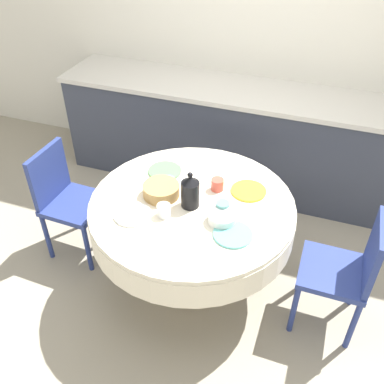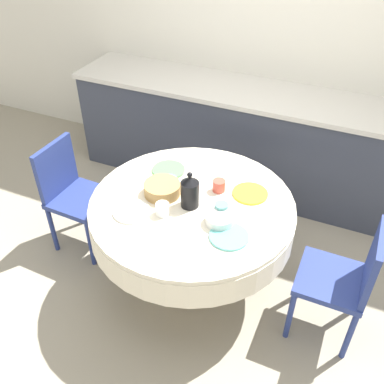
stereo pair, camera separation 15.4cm
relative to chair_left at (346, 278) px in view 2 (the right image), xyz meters
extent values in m
plane|color=#9E937F|center=(-0.99, 0.00, -0.49)|extent=(12.00, 12.00, 0.00)
cube|color=silver|center=(-0.99, 1.66, 0.81)|extent=(7.00, 0.05, 2.60)
cube|color=#383D4C|center=(-0.99, 1.32, -0.05)|extent=(3.20, 0.60, 0.88)
cube|color=beige|center=(-0.99, 1.32, 0.41)|extent=(3.24, 0.64, 0.04)
cylinder|color=brown|center=(-0.99, 0.00, -0.47)|extent=(0.44, 0.44, 0.04)
cylinder|color=brown|center=(-0.99, 0.00, -0.21)|extent=(0.11, 0.11, 0.48)
cylinder|color=silver|center=(-0.99, 0.00, 0.12)|extent=(1.30, 1.30, 0.18)
cylinder|color=silver|center=(-0.99, 0.00, 0.23)|extent=(1.29, 1.29, 0.03)
cube|color=navy|center=(-0.07, 0.00, -0.05)|extent=(0.40, 0.40, 0.04)
cube|color=navy|center=(0.11, 0.00, 0.17)|extent=(0.04, 0.38, 0.40)
cylinder|color=navy|center=(-0.25, -0.18, -0.28)|extent=(0.04, 0.04, 0.42)
cylinder|color=navy|center=(-0.25, 0.18, -0.28)|extent=(0.04, 0.04, 0.42)
cylinder|color=navy|center=(0.10, -0.18, -0.28)|extent=(0.04, 0.04, 0.42)
cylinder|color=navy|center=(0.11, 0.18, -0.28)|extent=(0.04, 0.04, 0.42)
cube|color=navy|center=(-1.90, 0.03, -0.05)|extent=(0.41, 0.41, 0.04)
cube|color=navy|center=(-2.09, 0.04, 0.17)|extent=(0.05, 0.38, 0.40)
cylinder|color=navy|center=(-1.72, 0.20, -0.28)|extent=(0.04, 0.04, 0.42)
cylinder|color=navy|center=(-1.73, -0.15, -0.28)|extent=(0.04, 0.04, 0.42)
cylinder|color=navy|center=(-2.07, 0.21, -0.28)|extent=(0.04, 0.04, 0.42)
cylinder|color=navy|center=(-2.09, -0.14, -0.28)|extent=(0.04, 0.04, 0.42)
cylinder|color=white|center=(-1.28, -0.24, 0.25)|extent=(0.23, 0.23, 0.01)
cylinder|color=white|center=(-1.10, -0.17, 0.28)|extent=(0.08, 0.08, 0.08)
cylinder|color=#60BCB7|center=(-0.67, -0.20, 0.25)|extent=(0.23, 0.23, 0.01)
cylinder|color=#5BA39E|center=(-0.78, -0.03, 0.28)|extent=(0.08, 0.08, 0.08)
cylinder|color=#5BA85B|center=(-1.27, 0.25, 0.25)|extent=(0.23, 0.23, 0.01)
cylinder|color=#5BA39E|center=(-1.18, 0.09, 0.28)|extent=(0.08, 0.08, 0.08)
cylinder|color=yellow|center=(-0.68, 0.23, 0.25)|extent=(0.23, 0.23, 0.01)
cylinder|color=#CC4C3D|center=(-0.88, 0.18, 0.28)|extent=(0.08, 0.08, 0.08)
cylinder|color=black|center=(-0.98, -0.03, 0.33)|extent=(0.11, 0.11, 0.17)
cone|color=black|center=(-0.98, -0.03, 0.44)|extent=(0.10, 0.10, 0.04)
sphere|color=black|center=(-0.98, -0.03, 0.47)|extent=(0.03, 0.03, 0.03)
cylinder|color=#AD844C|center=(-1.20, 0.00, 0.28)|extent=(0.23, 0.23, 0.08)
cylinder|color=silver|center=(-0.76, -0.11, 0.27)|extent=(0.17, 0.17, 0.06)
camera|label=1|loc=(-0.29, -1.95, 1.93)|focal=40.00mm
camera|label=2|loc=(-0.14, -1.89, 1.93)|focal=40.00mm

